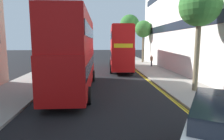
# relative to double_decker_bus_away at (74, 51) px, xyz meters

# --- Properties ---
(sidewalk_right) EXTENTS (4.00, 80.00, 0.14)m
(sidewalk_right) POSITION_rel_double_decker_bus_away_xyz_m (8.74, 3.26, -2.96)
(sidewalk_right) COLOR gray
(sidewalk_right) RESTS_ON ground
(sidewalk_left) EXTENTS (4.00, 80.00, 0.14)m
(sidewalk_left) POSITION_rel_double_decker_bus_away_xyz_m (-4.26, 3.26, -2.96)
(sidewalk_left) COLOR gray
(sidewalk_left) RESTS_ON ground
(kerb_line_outer) EXTENTS (0.10, 56.00, 0.01)m
(kerb_line_outer) POSITION_rel_double_decker_bus_away_xyz_m (6.64, 1.26, -3.03)
(kerb_line_outer) COLOR yellow
(kerb_line_outer) RESTS_ON ground
(kerb_line_inner) EXTENTS (0.10, 56.00, 0.01)m
(kerb_line_inner) POSITION_rel_double_decker_bus_away_xyz_m (6.48, 1.26, -3.03)
(kerb_line_inner) COLOR yellow
(kerb_line_inner) RESTS_ON ground
(double_decker_bus_away) EXTENTS (2.85, 10.82, 5.64)m
(double_decker_bus_away) POSITION_rel_double_decker_bus_away_xyz_m (0.00, 0.00, 0.00)
(double_decker_bus_away) COLOR #B20F0F
(double_decker_bus_away) RESTS_ON ground
(double_decker_bus_oncoming) EXTENTS (3.16, 10.91, 5.64)m
(double_decker_bus_oncoming) POSITION_rel_double_decker_bus_away_xyz_m (4.66, 11.01, 0.00)
(double_decker_bus_oncoming) COLOR red
(double_decker_bus_oncoming) RESTS_ON ground
(pedestrian_far) EXTENTS (0.34, 0.22, 1.62)m
(pedestrian_far) POSITION_rel_double_decker_bus_away_xyz_m (9.53, 13.17, -2.04)
(pedestrian_far) COLOR #2D2D38
(pedestrian_far) RESTS_ON sidewalk_right
(street_tree_near) EXTENTS (2.91, 2.91, 7.24)m
(street_tree_near) POSITION_rel_double_decker_bus_away_xyz_m (9.53, 19.07, 2.82)
(street_tree_near) COLOR #6B6047
(street_tree_near) RESTS_ON sidewalk_right
(street_tree_mid) EXTENTS (2.86, 2.86, 7.47)m
(street_tree_mid) POSITION_rel_double_decker_bus_away_xyz_m (8.89, -1.11, 3.05)
(street_tree_mid) COLOR #6B6047
(street_tree_mid) RESTS_ON sidewalk_right
(street_tree_far) EXTENTS (3.98, 3.98, 9.15)m
(street_tree_far) POSITION_rel_double_decker_bus_away_xyz_m (8.14, 25.82, 4.21)
(street_tree_far) COLOR #6B6047
(street_tree_far) RESTS_ON sidewalk_right
(townhouse_terrace_right) EXTENTS (10.08, 28.00, 14.51)m
(townhouse_terrace_right) POSITION_rel_double_decker_bus_away_xyz_m (15.73, 9.10, 4.23)
(townhouse_terrace_right) COLOR silver
(townhouse_terrace_right) RESTS_ON ground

